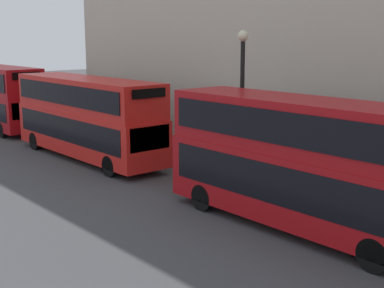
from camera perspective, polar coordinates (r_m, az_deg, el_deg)
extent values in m
cube|color=#A80F14|center=(18.12, 11.33, -4.39)|extent=(2.55, 10.22, 2.30)
cube|color=#A80F14|center=(17.69, 11.59, 1.92)|extent=(2.50, 10.01, 1.74)
cube|color=black|center=(18.05, 11.37, -3.55)|extent=(2.59, 9.40, 1.29)
cube|color=black|center=(17.67, 11.60, 2.20)|extent=(2.59, 9.40, 1.05)
cylinder|color=black|center=(15.72, 18.88, -11.15)|extent=(0.30, 1.00, 1.00)
cylinder|color=black|center=(19.90, 1.18, -5.71)|extent=(0.30, 1.00, 1.00)
cylinder|color=black|center=(21.41, 5.68, -4.52)|extent=(0.30, 1.00, 1.00)
cube|color=red|center=(28.56, -11.11, 1.31)|extent=(2.55, 11.13, 2.20)
cube|color=red|center=(28.29, -11.26, 5.20)|extent=(2.50, 10.90, 1.70)
cube|color=black|center=(28.52, -11.13, 1.83)|extent=(2.59, 10.24, 1.23)
cube|color=black|center=(28.28, -11.26, 5.37)|extent=(2.59, 10.24, 1.02)
cube|color=black|center=(23.90, -4.53, 0.60)|extent=(2.17, 0.06, 1.10)
cube|color=black|center=(23.60, -4.61, 5.42)|extent=(1.78, 0.06, 0.41)
cylinder|color=black|center=(24.85, -8.72, -2.35)|extent=(0.30, 1.00, 1.00)
cylinder|color=black|center=(26.08, -4.53, -1.60)|extent=(0.30, 1.00, 1.00)
cylinder|color=black|center=(31.72, -16.37, 0.32)|extent=(0.30, 1.00, 1.00)
cylinder|color=black|center=(32.68, -12.79, 0.82)|extent=(0.30, 1.00, 1.00)
cube|color=black|center=(34.89, -17.04, 3.45)|extent=(2.17, 0.06, 1.05)
cube|color=black|center=(34.67, -17.25, 6.97)|extent=(1.78, 0.06, 0.46)
cylinder|color=black|center=(36.10, -19.56, 1.43)|extent=(0.30, 1.00, 1.00)
cylinder|color=black|center=(36.95, -16.32, 1.85)|extent=(0.30, 1.00, 1.00)
cylinder|color=black|center=(21.90, 5.31, 2.75)|extent=(0.18, 0.18, 6.16)
sphere|color=beige|center=(21.65, 5.47, 11.42)|extent=(0.44, 0.44, 0.44)
cylinder|color=#26262D|center=(21.29, 11.28, -4.05)|extent=(0.36, 0.36, 1.53)
sphere|color=tan|center=(21.08, 11.38, -1.75)|extent=(0.22, 0.22, 0.22)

